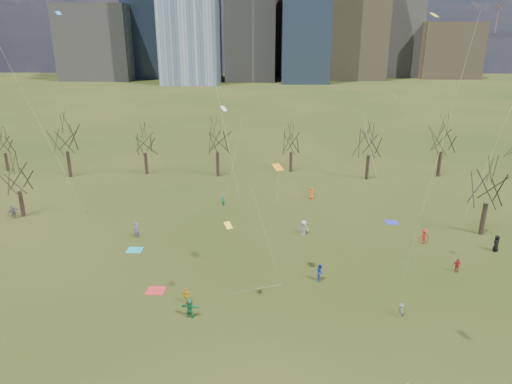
{
  "coord_description": "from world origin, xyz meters",
  "views": [
    {
      "loc": [
        1.2,
        -31.21,
        21.97
      ],
      "look_at": [
        0.0,
        12.0,
        7.0
      ],
      "focal_mm": 32.0,
      "sensor_mm": 36.0,
      "label": 1
    }
  ],
  "objects_px": {
    "blanket_navy": "(392,222)",
    "blanket_crimson": "(156,291)",
    "blanket_teal": "(135,250)",
    "person_4": "(186,296)"
  },
  "relations": [
    {
      "from": "blanket_teal",
      "to": "person_4",
      "type": "bearing_deg",
      "value": -53.72
    },
    {
      "from": "blanket_teal",
      "to": "blanket_navy",
      "type": "relative_size",
      "value": 1.0
    },
    {
      "from": "blanket_navy",
      "to": "blanket_crimson",
      "type": "bearing_deg",
      "value": -146.86
    },
    {
      "from": "blanket_navy",
      "to": "blanket_crimson",
      "type": "relative_size",
      "value": 1.0
    },
    {
      "from": "blanket_navy",
      "to": "blanket_crimson",
      "type": "height_order",
      "value": "same"
    },
    {
      "from": "blanket_navy",
      "to": "blanket_crimson",
      "type": "xyz_separation_m",
      "value": [
        -25.41,
        -16.59,
        0.0
      ]
    },
    {
      "from": "blanket_navy",
      "to": "blanket_teal",
      "type": "bearing_deg",
      "value": -164.03
    },
    {
      "from": "blanket_teal",
      "to": "blanket_crimson",
      "type": "distance_m",
      "value": 9.14
    },
    {
      "from": "blanket_crimson",
      "to": "person_4",
      "type": "relative_size",
      "value": 1.12
    },
    {
      "from": "blanket_teal",
      "to": "blanket_crimson",
      "type": "height_order",
      "value": "same"
    }
  ]
}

